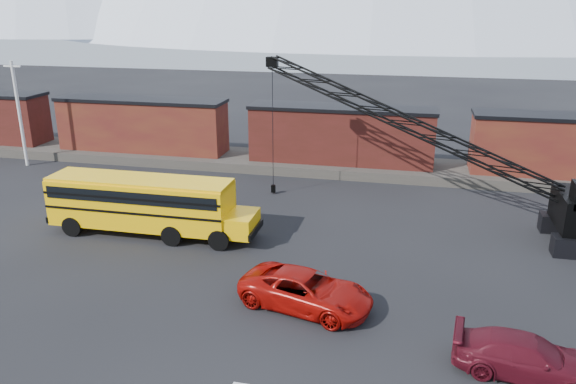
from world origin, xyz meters
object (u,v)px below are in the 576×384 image
object	(u,v)px
red_pickup	(306,290)
maroon_suv	(526,357)
school_bus	(147,203)
crawler_crane	(419,129)

from	to	relation	value
red_pickup	maroon_suv	world-z (taller)	red_pickup
maroon_suv	school_bus	bearing A→B (deg)	71.47
red_pickup	crawler_crane	xyz separation A→B (m)	(4.18, 11.59, 4.54)
school_bus	maroon_suv	size ratio (longest dim) A/B	2.39
maroon_suv	crawler_crane	size ratio (longest dim) A/B	0.22
school_bus	maroon_suv	xyz separation A→B (m)	(18.07, -8.51, -1.09)
red_pickup	maroon_suv	distance (m)	8.62
school_bus	crawler_crane	world-z (taller)	crawler_crane
red_pickup	crawler_crane	world-z (taller)	crawler_crane
crawler_crane	school_bus	bearing A→B (deg)	-157.50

